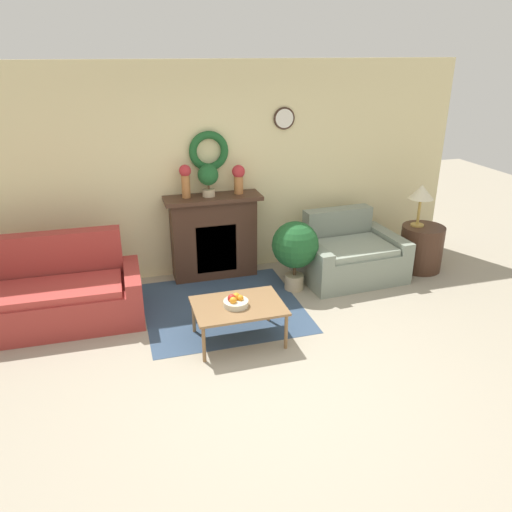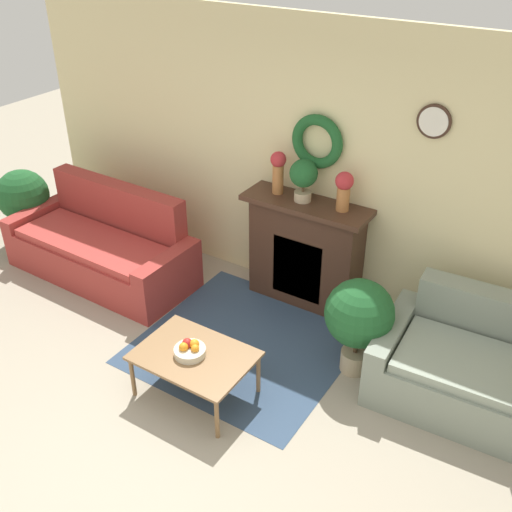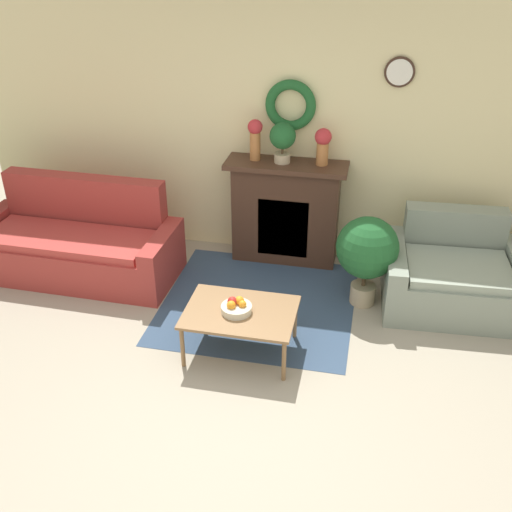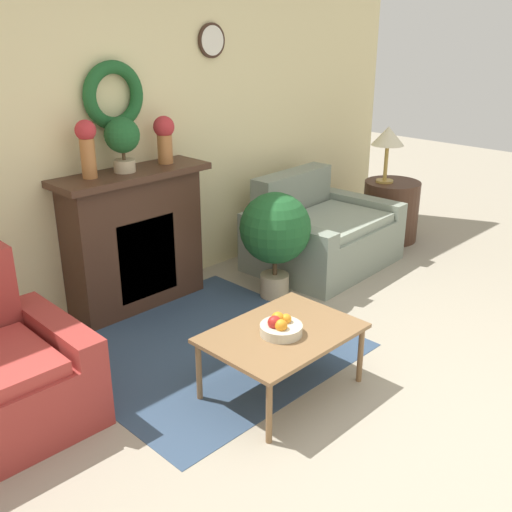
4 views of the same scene
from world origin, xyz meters
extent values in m
plane|color=#9E937F|center=(0.00, 0.00, 0.00)|extent=(16.00, 16.00, 0.00)
cube|color=#334760|center=(-0.13, 1.53, 0.00)|extent=(1.80, 1.76, 0.01)
cube|color=beige|center=(0.00, 2.64, 1.35)|extent=(6.80, 0.06, 2.70)
cylinder|color=#382319|center=(0.96, 2.59, 1.99)|extent=(0.28, 0.02, 0.28)
cylinder|color=white|center=(0.96, 2.58, 1.99)|extent=(0.24, 0.01, 0.24)
torus|color=#1E5628|center=(-0.03, 2.56, 1.63)|extent=(0.50, 0.10, 0.50)
cube|color=#42281C|center=(-0.03, 2.44, 0.52)|extent=(1.08, 0.34, 1.05)
cube|color=black|center=(-0.03, 2.28, 0.43)|extent=(0.52, 0.02, 0.63)
cube|color=orange|center=(-0.03, 2.27, 0.36)|extent=(0.42, 0.01, 0.35)
cube|color=#42281C|center=(-0.03, 2.40, 1.07)|extent=(1.22, 0.41, 0.05)
cube|color=#9E332D|center=(-2.07, 1.58, 0.20)|extent=(1.73, 0.70, 0.41)
cube|color=#9E332D|center=(-2.06, 2.01, 0.47)|extent=(1.72, 0.22, 0.94)
cube|color=#9E332D|center=(-1.12, 1.66, 0.27)|extent=(0.18, 0.86, 0.55)
cube|color=#AD3832|center=(-2.07, 1.58, 0.45)|extent=(1.66, 0.65, 0.08)
cube|color=gray|center=(1.67, 1.78, 0.20)|extent=(0.99, 0.81, 0.41)
cube|color=gray|center=(1.64, 2.27, 0.41)|extent=(0.96, 0.27, 0.83)
cube|color=gray|center=(1.10, 1.86, 0.27)|extent=(0.22, 0.99, 0.55)
cube|color=gray|center=(2.22, 1.92, 0.27)|extent=(0.22, 0.99, 0.55)
cube|color=gray|center=(1.67, 1.78, 0.45)|extent=(0.95, 0.75, 0.08)
cube|color=olive|center=(-0.13, 0.79, 0.40)|extent=(0.91, 0.66, 0.03)
cylinder|color=olive|center=(-0.55, 0.50, 0.19)|extent=(0.04, 0.04, 0.38)
cylinder|color=olive|center=(0.29, 0.50, 0.19)|extent=(0.04, 0.04, 0.38)
cylinder|color=olive|center=(-0.55, 1.08, 0.19)|extent=(0.04, 0.04, 0.38)
cylinder|color=olive|center=(0.29, 1.08, 0.19)|extent=(0.04, 0.04, 0.38)
cylinder|color=beige|center=(-0.16, 0.77, 0.44)|extent=(0.25, 0.25, 0.06)
sphere|color=#B2231E|center=(-0.20, 0.79, 0.49)|extent=(0.08, 0.08, 0.08)
sphere|color=orange|center=(-0.11, 0.78, 0.49)|extent=(0.06, 0.06, 0.06)
sphere|color=orange|center=(-0.14, 0.81, 0.49)|extent=(0.08, 0.08, 0.08)
sphere|color=orange|center=(-0.19, 0.74, 0.49)|extent=(0.07, 0.07, 0.07)
cylinder|color=#42281C|center=(2.71, 1.85, 0.31)|extent=(0.57, 0.57, 0.61)
cylinder|color=#B28E42|center=(2.64, 1.90, 0.62)|extent=(0.18, 0.18, 0.02)
cylinder|color=#B28E42|center=(2.64, 1.90, 0.81)|extent=(0.04, 0.04, 0.35)
cone|color=beige|center=(2.64, 1.90, 1.08)|extent=(0.32, 0.32, 0.18)
cylinder|color=#AD6B38|center=(-0.36, 2.44, 1.24)|extent=(0.11, 0.11, 0.28)
sphere|color=#B72D33|center=(-0.36, 2.44, 1.43)|extent=(0.15, 0.15, 0.15)
cylinder|color=#AD6B38|center=(0.31, 2.44, 1.21)|extent=(0.12, 0.12, 0.22)
sphere|color=#B72D33|center=(0.31, 2.44, 1.38)|extent=(0.16, 0.16, 0.16)
cylinder|color=tan|center=(-0.08, 2.42, 1.14)|extent=(0.16, 0.16, 0.09)
cylinder|color=#4C3823|center=(-0.08, 2.42, 1.22)|extent=(0.03, 0.03, 0.07)
sphere|color=#1E5628|center=(-0.08, 2.42, 1.37)|extent=(0.26, 0.26, 0.26)
cylinder|color=tan|center=(0.84, 1.75, 0.10)|extent=(0.24, 0.24, 0.19)
cylinder|color=#4C3823|center=(0.84, 1.75, 0.27)|extent=(0.04, 0.04, 0.16)
sphere|color=#1E5628|center=(0.84, 1.75, 0.60)|extent=(0.58, 0.58, 0.58)
camera|label=1|loc=(-1.22, -3.55, 2.81)|focal=35.00mm
camera|label=2|loc=(2.22, -2.01, 3.53)|focal=42.00mm
camera|label=3|loc=(0.83, -3.14, 3.24)|focal=42.00mm
camera|label=4|loc=(-2.49, -1.32, 2.14)|focal=42.00mm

